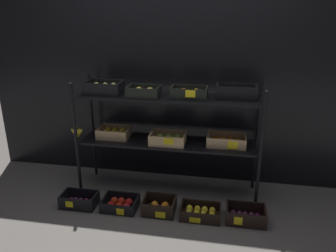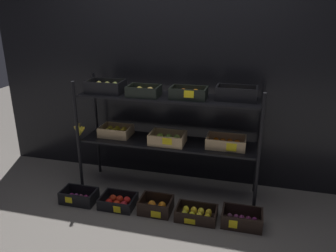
{
  "view_description": "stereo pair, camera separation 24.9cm",
  "coord_description": "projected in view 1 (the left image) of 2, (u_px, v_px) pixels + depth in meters",
  "views": [
    {
      "loc": [
        0.55,
        -3.08,
        1.85
      ],
      "look_at": [
        0.0,
        0.0,
        0.73
      ],
      "focal_mm": 35.96,
      "sensor_mm": 36.0,
      "label": 1
    },
    {
      "loc": [
        0.79,
        -3.03,
        1.85
      ],
      "look_at": [
        0.0,
        0.0,
        0.73
      ],
      "focal_mm": 35.96,
      "sensor_mm": 36.0,
      "label": 2
    }
  ],
  "objects": [
    {
      "name": "ground_plane",
      "position": [
        168.0,
        190.0,
        3.57
      ],
      "size": [
        10.0,
        10.0,
        0.0
      ],
      "primitive_type": "plane",
      "color": "#605B56"
    },
    {
      "name": "crate_ground_plum",
      "position": [
        80.0,
        201.0,
        3.28
      ],
      "size": [
        0.34,
        0.22,
        0.13
      ],
      "color": "black",
      "rests_on": "ground_plane"
    },
    {
      "name": "crate_ground_orange",
      "position": [
        159.0,
        207.0,
        3.18
      ],
      "size": [
        0.3,
        0.25,
        0.14
      ],
      "color": "black",
      "rests_on": "ground_plane"
    },
    {
      "name": "crate_ground_apple_red",
      "position": [
        120.0,
        204.0,
        3.24
      ],
      "size": [
        0.33,
        0.27,
        0.11
      ],
      "color": "black",
      "rests_on": "ground_plane"
    },
    {
      "name": "crate_ground_rightmost_plum",
      "position": [
        246.0,
        216.0,
        3.05
      ],
      "size": [
        0.36,
        0.24,
        0.14
      ],
      "color": "black",
      "rests_on": "ground_plane"
    },
    {
      "name": "crate_ground_lemon",
      "position": [
        200.0,
        213.0,
        3.1
      ],
      "size": [
        0.37,
        0.24,
        0.11
      ],
      "color": "black",
      "rests_on": "ground_plane"
    },
    {
      "name": "display_rack",
      "position": [
        167.0,
        118.0,
        3.29
      ],
      "size": [
        1.9,
        0.46,
        1.17
      ],
      "color": "black",
      "rests_on": "ground_plane"
    },
    {
      "name": "storefront_wall",
      "position": [
        175.0,
        80.0,
        3.58
      ],
      "size": [
        4.17,
        0.12,
        2.19
      ],
      "primitive_type": "cube",
      "color": "black",
      "rests_on": "ground_plane"
    }
  ]
}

